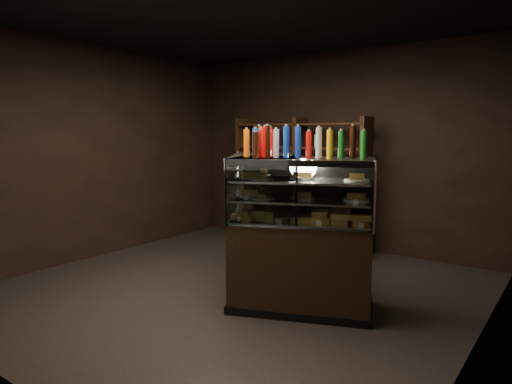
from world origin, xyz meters
TOP-DOWN VIEW (x-y plane):
  - ground at (0.00, 0.00)m, footprint 5.00×5.00m
  - room_shell at (0.00, 0.00)m, footprint 5.02×5.02m
  - display_case at (0.60, 0.03)m, footprint 2.08×1.58m
  - food_display at (0.59, 0.02)m, footprint 1.68×1.17m
  - bottles_top at (0.60, 0.03)m, footprint 1.51×1.03m
  - potted_conifer at (0.98, 0.91)m, footprint 0.32×0.32m
  - back_shelving at (-0.39, 2.05)m, footprint 2.18×0.46m

SIDE VIEW (x-z plane):
  - ground at x=0.00m, z-range 0.00..0.00m
  - potted_conifer at x=0.98m, z-range 0.05..0.72m
  - display_case at x=0.60m, z-range -0.26..1.29m
  - back_shelving at x=-0.39m, z-range -0.39..1.61m
  - food_display at x=0.59m, z-range 0.90..1.37m
  - bottles_top at x=0.60m, z-range 1.53..1.83m
  - room_shell at x=0.00m, z-range 0.44..3.45m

